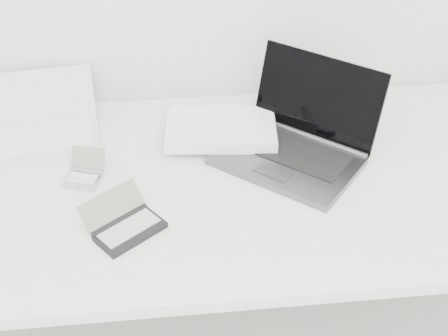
{
  "coord_description": "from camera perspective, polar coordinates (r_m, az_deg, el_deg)",
  "views": [
    {
      "loc": [
        -0.16,
        0.33,
        1.68
      ],
      "look_at": [
        -0.03,
        1.51,
        0.79
      ],
      "focal_mm": 50.0,
      "sensor_mm": 36.0,
      "label": 1
    }
  ],
  "objects": [
    {
      "name": "palmtop_charcoal",
      "position": [
        1.41,
        -9.01,
        -5.16
      ],
      "size": [
        0.2,
        0.19,
        0.07
      ],
      "rotation": [
        0.0,
        0.0,
        0.65
      ],
      "color": "black",
      "rests_on": "desk"
    },
    {
      "name": "desk",
      "position": [
        1.58,
        0.93,
        -2.15
      ],
      "size": [
        1.6,
        0.8,
        0.73
      ],
      "color": "white",
      "rests_on": "ground"
    },
    {
      "name": "netbook_open_white",
      "position": [
        1.75,
        -16.09,
        3.25
      ],
      "size": [
        0.32,
        0.38,
        0.11
      ],
      "rotation": [
        0.0,
        0.0,
        0.12
      ],
      "color": "white",
      "rests_on": "desk"
    },
    {
      "name": "laptop_large",
      "position": [
        1.64,
        3.62,
        2.92
      ],
      "size": [
        0.56,
        0.46,
        0.23
      ],
      "rotation": [
        0.0,
        0.0,
        -0.7
      ],
      "color": "#55585A",
      "rests_on": "desk"
    },
    {
      "name": "pda_silver",
      "position": [
        1.58,
        -12.62,
        -0.56
      ],
      "size": [
        0.11,
        0.11,
        0.07
      ],
      "rotation": [
        0.0,
        0.0,
        -0.31
      ],
      "color": "silver",
      "rests_on": "desk"
    }
  ]
}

